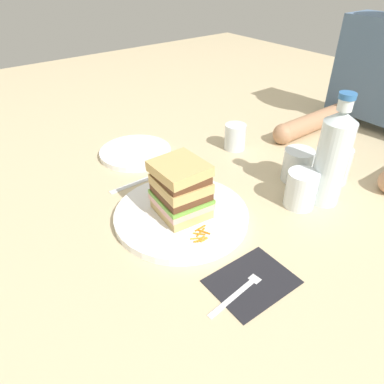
% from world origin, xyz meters
% --- Properties ---
extents(ground_plane, '(3.00, 3.00, 0.00)m').
position_xyz_m(ground_plane, '(0.00, 0.00, 0.00)').
color(ground_plane, '#C6B289').
extents(main_plate, '(0.29, 0.29, 0.02)m').
position_xyz_m(main_plate, '(-0.00, -0.01, 0.01)').
color(main_plate, white).
rests_on(main_plate, ground_plane).
extents(sandwich, '(0.12, 0.11, 0.13)m').
position_xyz_m(sandwich, '(-0.00, -0.01, 0.08)').
color(sandwich, tan).
rests_on(sandwich, main_plate).
extents(carrot_shred_0, '(0.02, 0.00, 0.00)m').
position_xyz_m(carrot_shred_0, '(-0.07, 0.01, 0.02)').
color(carrot_shred_0, orange).
rests_on(carrot_shred_0, main_plate).
extents(carrot_shred_1, '(0.02, 0.02, 0.00)m').
position_xyz_m(carrot_shred_1, '(-0.10, 0.00, 0.02)').
color(carrot_shred_1, orange).
rests_on(carrot_shred_1, main_plate).
extents(carrot_shred_2, '(0.02, 0.03, 0.00)m').
position_xyz_m(carrot_shred_2, '(-0.08, -0.02, 0.02)').
color(carrot_shred_2, orange).
rests_on(carrot_shred_2, main_plate).
extents(carrot_shred_3, '(0.03, 0.01, 0.00)m').
position_xyz_m(carrot_shred_3, '(-0.09, -0.02, 0.02)').
color(carrot_shred_3, orange).
rests_on(carrot_shred_3, main_plate).
extents(carrot_shred_4, '(0.02, 0.02, 0.00)m').
position_xyz_m(carrot_shred_4, '(-0.07, 0.00, 0.02)').
color(carrot_shred_4, orange).
rests_on(carrot_shred_4, main_plate).
extents(carrot_shred_5, '(0.02, 0.03, 0.00)m').
position_xyz_m(carrot_shred_5, '(-0.09, -0.02, 0.02)').
color(carrot_shred_5, orange).
rests_on(carrot_shred_5, main_plate).
extents(carrot_shred_6, '(0.02, 0.02, 0.00)m').
position_xyz_m(carrot_shred_6, '(-0.10, -0.02, 0.02)').
color(carrot_shred_6, orange).
rests_on(carrot_shred_6, main_plate).
extents(carrot_shred_7, '(0.00, 0.02, 0.00)m').
position_xyz_m(carrot_shred_7, '(0.10, -0.03, 0.02)').
color(carrot_shred_7, orange).
rests_on(carrot_shred_7, main_plate).
extents(carrot_shred_8, '(0.00, 0.03, 0.00)m').
position_xyz_m(carrot_shred_8, '(0.07, -0.01, 0.02)').
color(carrot_shred_8, orange).
rests_on(carrot_shred_8, main_plate).
extents(carrot_shred_9, '(0.01, 0.02, 0.00)m').
position_xyz_m(carrot_shred_9, '(0.10, -0.04, 0.02)').
color(carrot_shred_9, orange).
rests_on(carrot_shred_9, main_plate).
extents(carrot_shred_10, '(0.01, 0.02, 0.00)m').
position_xyz_m(carrot_shred_10, '(0.10, -0.03, 0.02)').
color(carrot_shred_10, orange).
rests_on(carrot_shred_10, main_plate).
extents(carrot_shred_11, '(0.03, 0.02, 0.00)m').
position_xyz_m(carrot_shred_11, '(0.08, -0.02, 0.02)').
color(carrot_shred_11, orange).
rests_on(carrot_shred_11, main_plate).
extents(carrot_shred_12, '(0.02, 0.02, 0.00)m').
position_xyz_m(carrot_shred_12, '(0.08, -0.03, 0.02)').
color(carrot_shred_12, orange).
rests_on(carrot_shred_12, main_plate).
extents(carrot_shred_13, '(0.02, 0.03, 0.00)m').
position_xyz_m(carrot_shred_13, '(0.09, -0.04, 0.02)').
color(carrot_shred_13, orange).
rests_on(carrot_shred_13, main_plate).
extents(carrot_shred_14, '(0.01, 0.03, 0.00)m').
position_xyz_m(carrot_shred_14, '(0.08, -0.02, 0.02)').
color(carrot_shred_14, orange).
rests_on(carrot_shred_14, main_plate).
extents(napkin_dark, '(0.12, 0.15, 0.00)m').
position_xyz_m(napkin_dark, '(0.23, -0.02, 0.00)').
color(napkin_dark, black).
rests_on(napkin_dark, ground_plane).
extents(fork, '(0.03, 0.17, 0.00)m').
position_xyz_m(fork, '(0.23, -0.04, 0.00)').
color(fork, silver).
rests_on(fork, napkin_dark).
extents(knife, '(0.02, 0.20, 0.00)m').
position_xyz_m(knife, '(-0.19, 0.00, 0.00)').
color(knife, silver).
rests_on(knife, ground_plane).
extents(juice_glass, '(0.07, 0.07, 0.09)m').
position_xyz_m(juice_glass, '(0.13, 0.23, 0.04)').
color(juice_glass, white).
rests_on(juice_glass, ground_plane).
extents(water_bottle, '(0.07, 0.07, 0.26)m').
position_xyz_m(water_bottle, '(0.15, 0.29, 0.12)').
color(water_bottle, silver).
rests_on(water_bottle, ground_plane).
extents(empty_tumbler_0, '(0.06, 0.06, 0.08)m').
position_xyz_m(empty_tumbler_0, '(-0.17, 0.31, 0.04)').
color(empty_tumbler_0, silver).
rests_on(empty_tumbler_0, ground_plane).
extents(empty_tumbler_1, '(0.07, 0.07, 0.08)m').
position_xyz_m(empty_tumbler_1, '(0.05, 0.32, 0.04)').
color(empty_tumbler_1, silver).
rests_on(empty_tumbler_1, ground_plane).
extents(empty_tumbler_2, '(0.07, 0.07, 0.09)m').
position_xyz_m(empty_tumbler_2, '(0.11, 0.39, 0.05)').
color(empty_tumbler_2, silver).
rests_on(empty_tumbler_2, ground_plane).
extents(side_plate, '(0.20, 0.20, 0.02)m').
position_xyz_m(side_plate, '(-0.32, 0.06, 0.01)').
color(side_plate, white).
rests_on(side_plate, ground_plane).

